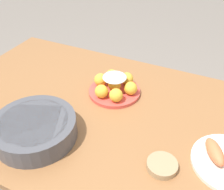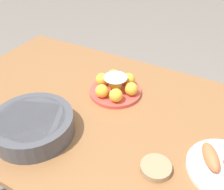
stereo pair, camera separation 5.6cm
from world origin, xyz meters
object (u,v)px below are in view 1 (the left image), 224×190
dining_table (109,128)px  serving_bowl (35,128)px  sauce_bowl (162,165)px  cake_plate (114,86)px

dining_table → serving_bowl: 0.33m
dining_table → sauce_bowl: (-0.28, 0.18, 0.10)m
serving_bowl → dining_table: bearing=-128.6°
dining_table → serving_bowl: serving_bowl is taller
dining_table → cake_plate: (0.04, -0.14, 0.12)m
cake_plate → sauce_bowl: (-0.32, 0.31, -0.02)m
cake_plate → serving_bowl: 0.40m
cake_plate → sauce_bowl: cake_plate is taller
cake_plate → sauce_bowl: bearing=135.5°
dining_table → cake_plate: 0.19m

